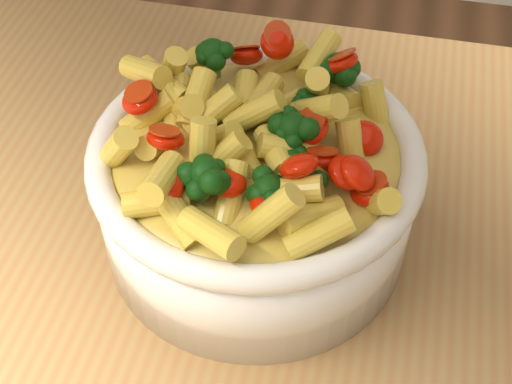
# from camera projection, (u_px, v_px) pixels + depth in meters

# --- Properties ---
(table) EXTENTS (1.20, 0.80, 0.90)m
(table) POSITION_uv_depth(u_px,v_px,m) (302.00, 381.00, 0.63)
(table) COLOR #A17B45
(table) RESTS_ON ground
(serving_bowl) EXTENTS (0.26, 0.26, 0.11)m
(serving_bowl) POSITION_uv_depth(u_px,v_px,m) (256.00, 191.00, 0.57)
(serving_bowl) COLOR white
(serving_bowl) RESTS_ON table
(pasta_salad) EXTENTS (0.20, 0.20, 0.05)m
(pasta_salad) POSITION_uv_depth(u_px,v_px,m) (256.00, 127.00, 0.52)
(pasta_salad) COLOR #FEE350
(pasta_salad) RESTS_ON serving_bowl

